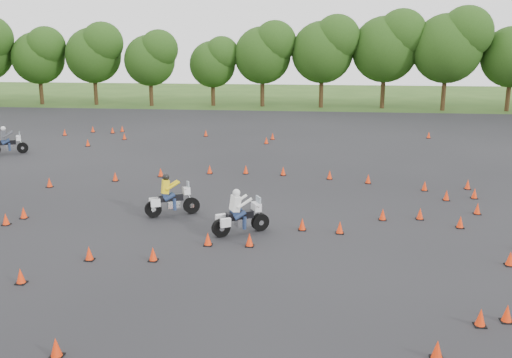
{
  "coord_description": "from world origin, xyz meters",
  "views": [
    {
      "loc": [
        2.66,
        -19.65,
        7.12
      ],
      "look_at": [
        0.0,
        4.0,
        1.2
      ],
      "focal_mm": 40.0,
      "sensor_mm": 36.0,
      "label": 1
    }
  ],
  "objects": [
    {
      "name": "treeline",
      "position": [
        3.97,
        35.35,
        4.66
      ],
      "size": [
        87.11,
        32.3,
        10.64
      ],
      "color": "#203F12",
      "rests_on": "ground"
    },
    {
      "name": "rider_white",
      "position": [
        -0.16,
        0.31,
        0.88
      ],
      "size": [
        2.3,
        1.8,
        1.76
      ],
      "primitive_type": null,
      "rotation": [
        0.0,
        0.0,
        0.56
      ],
      "color": "white",
      "rests_on": "ground"
    },
    {
      "name": "ground",
      "position": [
        0.0,
        0.0,
        0.0
      ],
      "size": [
        140.0,
        140.0,
        0.0
      ],
      "primitive_type": "plane",
      "color": "#2D5119",
      "rests_on": "ground"
    },
    {
      "name": "asphalt_pad",
      "position": [
        0.0,
        6.0,
        0.01
      ],
      "size": [
        62.0,
        62.0,
        0.0
      ],
      "primitive_type": "plane",
      "color": "black",
      "rests_on": "ground"
    },
    {
      "name": "rider_yellow",
      "position": [
        -3.23,
        2.18,
        0.88
      ],
      "size": [
        2.34,
        1.6,
        1.75
      ],
      "primitive_type": null,
      "rotation": [
        0.0,
        0.0,
        0.44
      ],
      "color": "yellow",
      "rests_on": "ground"
    },
    {
      "name": "rider_grey",
      "position": [
        -16.7,
        13.53,
        0.89
      ],
      "size": [
        2.36,
        1.67,
        1.77
      ],
      "primitive_type": null,
      "rotation": [
        0.0,
        0.0,
        0.47
      ],
      "color": "#3F4147",
      "rests_on": "ground"
    },
    {
      "name": "traffic_cones",
      "position": [
        -0.1,
        5.53,
        0.23
      ],
      "size": [
        35.76,
        33.21,
        0.45
      ],
      "color": "#F5320A",
      "rests_on": "asphalt_pad"
    }
  ]
}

